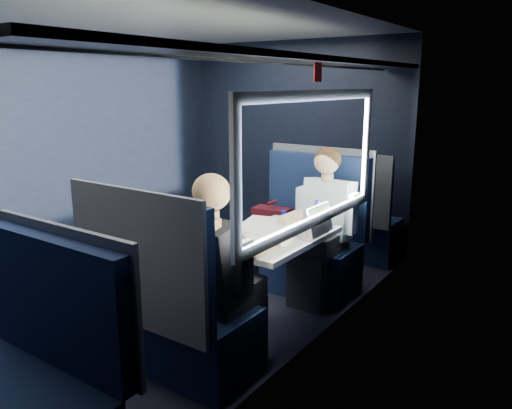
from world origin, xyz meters
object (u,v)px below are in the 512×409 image
Objects in this scene: woman at (218,266)px; cup at (326,221)px; table at (271,245)px; seat_bay_far at (171,313)px; seat_row_back at (36,385)px; seat_row_front at (348,221)px; man at (323,218)px; laptop at (313,227)px; bottle_small at (317,218)px; seat_bay_near at (304,241)px.

cup is at bearing 82.11° from woman.
seat_bay_far is at bearing -101.78° from table.
seat_bay_far is 0.92m from seat_row_back.
man reaches higher than seat_row_front.
cup is (0.41, 1.31, 0.37)m from seat_bay_far.
woman is at bearing -102.45° from laptop.
table is 0.79× the size of seat_bay_far.
man is at bearing 111.87° from bottle_small.
seat_bay_near is 0.92m from seat_row_front.
seat_row_back is at bearing -95.80° from table.
man is 1.41m from woman.
laptop is at bearing 31.50° from table.
seat_row_front is 0.88× the size of woman.
seat_bay_far is 1.43m from cup.
seat_row_back is (0.00, -0.92, -0.00)m from seat_bay_far.
man is (0.07, 0.70, 0.06)m from table.
seat_bay_far is 2.67m from seat_row_front.
bottle_small is at bearing -74.45° from seat_row_front.
seat_row_front is at bearing 95.80° from table.
seat_row_front is at bearing 88.99° from seat_bay_near.
laptop is (0.46, -0.71, 0.38)m from seat_bay_near.
man and woman have the same top height.
bottle_small is at bearing 78.10° from seat_row_back.
cup is (-0.02, 0.19, -0.07)m from bottle_small.
seat_bay_far is (0.02, -1.75, -0.01)m from seat_bay_near.
seat_row_front is 13.61× the size of cup.
table is 0.71m from woman.
seat_bay_near is (-0.20, 0.87, -0.24)m from table.
seat_bay_far is 0.43m from woman.
seat_row_front is at bearing 90.00° from seat_bay_far.
seat_row_back is 0.88× the size of man.
table is at bearing -148.50° from laptop.
cup is at bearing 72.72° from seat_bay_far.
seat_bay_far is at bearing -146.18° from woman.
woman is 5.40× the size of bottle_small.
man is 0.31m from cup.
seat_row_front is at bearing 95.70° from woman.
table is 0.40m from bottle_small.
seat_row_back is at bearing -89.65° from seat_bay_near.
cup is (-0.03, 0.28, -0.02)m from laptop.
seat_bay_far is 1.09× the size of seat_row_front.
seat_row_front is 1.67m from bottle_small.
man is at bearing 84.48° from table.
cup is (0.16, 1.15, 0.05)m from woman.
seat_bay_far reaches higher than table.
cup is at bearing -45.51° from seat_bay_near.
woman is 0.98m from bottle_small.
seat_bay_near is 1.00× the size of seat_bay_far.
table is 0.76× the size of man.
seat_bay_far is 5.15× the size of bottle_small.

